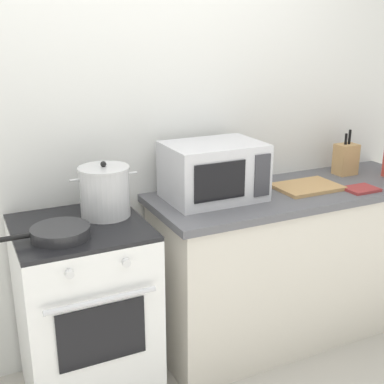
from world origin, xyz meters
name	(u,v)px	position (x,y,z in m)	size (l,w,h in m)	color
back_wall	(175,129)	(0.30, 0.97, 1.25)	(4.40, 0.10, 2.50)	silver
lower_cabinet_right	(292,265)	(0.90, 0.62, 0.44)	(1.64, 0.56, 0.88)	beige
countertop_right	(297,192)	(0.90, 0.62, 0.90)	(1.70, 0.60, 0.04)	#59595E
stove	(86,313)	(-0.35, 0.60, 0.46)	(0.60, 0.64, 0.92)	white
stock_pot	(105,191)	(-0.20, 0.67, 1.04)	(0.33, 0.24, 0.27)	silver
frying_pan	(59,233)	(-0.46, 0.49, 0.95)	(0.46, 0.26, 0.05)	#28282B
microwave	(214,171)	(0.39, 0.68, 1.07)	(0.50, 0.37, 0.30)	silver
cutting_board	(307,187)	(0.95, 0.60, 0.93)	(0.36, 0.26, 0.02)	tan
knife_block	(346,159)	(1.35, 0.74, 1.02)	(0.13, 0.10, 0.28)	tan
oven_mitt	(361,189)	(1.20, 0.44, 0.93)	(0.18, 0.14, 0.02)	#993333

